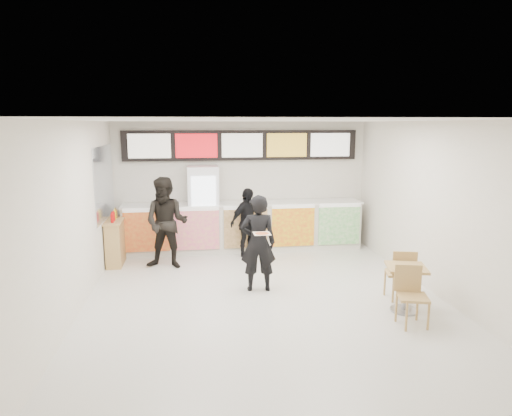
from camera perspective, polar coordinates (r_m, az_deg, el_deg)
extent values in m
plane|color=beige|center=(7.96, 1.08, -11.25)|extent=(7.00, 7.00, 0.00)
plane|color=white|center=(7.39, 1.16, 10.90)|extent=(7.00, 7.00, 0.00)
plane|color=silver|center=(10.96, -1.79, 2.90)|extent=(6.00, 0.00, 6.00)
plane|color=silver|center=(7.66, -21.64, -1.15)|extent=(0.00, 7.00, 7.00)
plane|color=silver|center=(8.53, 21.44, -0.01)|extent=(0.00, 7.00, 7.00)
cube|color=silver|center=(10.73, -1.53, -2.42)|extent=(5.50, 0.70, 1.10)
cube|color=silver|center=(10.62, -1.54, 0.58)|extent=(5.56, 0.76, 0.04)
cube|color=red|center=(10.34, -13.51, -2.90)|extent=(0.99, 0.02, 0.90)
cube|color=#D62F81|center=(10.29, -7.39, -2.76)|extent=(0.99, 0.02, 0.90)
cube|color=brown|center=(10.35, -1.29, -2.59)|extent=(0.99, 0.02, 0.90)
cube|color=yellow|center=(10.53, 4.67, -2.39)|extent=(0.99, 0.02, 0.90)
cube|color=green|center=(10.83, 10.36, -2.18)|extent=(0.99, 0.02, 0.90)
cube|color=black|center=(10.79, -1.77, 7.85)|extent=(5.50, 0.12, 0.70)
cube|color=white|center=(10.70, -13.19, 7.55)|extent=(0.95, 0.02, 0.55)
cube|color=red|center=(10.66, -7.45, 7.73)|extent=(0.95, 0.02, 0.55)
cube|color=white|center=(10.72, -1.73, 7.83)|extent=(0.95, 0.02, 0.55)
cube|color=gold|center=(10.89, 3.88, 7.85)|extent=(0.95, 0.02, 0.55)
cube|color=white|center=(11.16, 9.26, 7.80)|extent=(0.95, 0.02, 0.55)
cube|color=white|center=(10.60, -6.58, -0.16)|extent=(0.70, 0.65, 2.00)
cube|color=white|center=(10.26, -6.53, -0.24)|extent=(0.54, 0.02, 1.50)
cylinder|color=#1E8718|center=(10.42, -7.63, -3.47)|extent=(0.07, 0.07, 0.22)
cylinder|color=#FF5D15|center=(10.42, -6.86, -3.45)|extent=(0.07, 0.07, 0.22)
cylinder|color=red|center=(10.42, -6.09, -3.43)|extent=(0.07, 0.07, 0.22)
cylinder|color=#173AB3|center=(10.43, -5.32, -3.41)|extent=(0.07, 0.07, 0.22)
cylinder|color=#FF5D15|center=(10.34, -7.68, -1.42)|extent=(0.07, 0.07, 0.22)
cylinder|color=red|center=(10.34, -6.90, -1.40)|extent=(0.07, 0.07, 0.22)
cylinder|color=#173AB3|center=(10.34, -6.13, -1.38)|extent=(0.07, 0.07, 0.22)
cylinder|color=#1E8718|center=(10.34, -5.35, -1.36)|extent=(0.07, 0.07, 0.22)
cylinder|color=red|center=(10.26, -7.73, 0.65)|extent=(0.07, 0.07, 0.22)
cylinder|color=#173AB3|center=(10.27, -6.95, 0.67)|extent=(0.07, 0.07, 0.22)
cylinder|color=#1E8718|center=(10.27, -6.17, 0.69)|extent=(0.07, 0.07, 0.22)
cylinder|color=#FF5D15|center=(10.27, -5.39, 0.71)|extent=(0.07, 0.07, 0.22)
cylinder|color=#173AB3|center=(10.21, -7.78, 2.75)|extent=(0.07, 0.07, 0.22)
cylinder|color=#1E8718|center=(10.21, -6.99, 2.77)|extent=(0.07, 0.07, 0.22)
cylinder|color=#FF5D15|center=(10.21, -6.21, 2.79)|extent=(0.07, 0.07, 0.22)
cylinder|color=red|center=(10.22, -5.42, 2.81)|extent=(0.07, 0.07, 0.22)
cube|color=#B2B7BF|center=(9.99, -18.44, 3.07)|extent=(0.01, 2.00, 1.50)
imported|color=black|center=(8.08, 0.25, -4.41)|extent=(0.66, 0.46, 1.74)
imported|color=black|center=(9.51, -11.12, -1.86)|extent=(1.07, 0.92, 1.89)
imported|color=black|center=(10.15, -1.13, -1.85)|extent=(0.97, 0.83, 1.56)
cube|color=beige|center=(7.58, 0.74, -3.21)|extent=(0.28, 0.28, 0.01)
cone|color=#CC7233|center=(7.58, 0.74, -3.14)|extent=(0.36, 0.36, 0.02)
cube|color=tan|center=(7.60, 18.30, -7.08)|extent=(0.73, 0.73, 0.04)
cylinder|color=gray|center=(7.71, 18.14, -9.68)|extent=(0.08, 0.08, 0.71)
cylinder|color=gray|center=(7.83, 17.99, -12.03)|extent=(0.44, 0.44, 0.03)
cube|color=tan|center=(7.18, 19.03, -10.49)|extent=(0.51, 0.51, 0.04)
cube|color=tan|center=(7.26, 18.46, -8.31)|extent=(0.39, 0.13, 0.42)
cube|color=tan|center=(8.19, 17.44, -7.80)|extent=(0.51, 0.51, 0.04)
cube|color=tan|center=(7.96, 18.11, -6.64)|extent=(0.39, 0.13, 0.42)
cube|color=tan|center=(10.12, -17.16, -4.24)|extent=(0.30, 0.81, 0.91)
cube|color=tan|center=(10.01, -17.31, -1.60)|extent=(0.34, 0.85, 0.04)
cylinder|color=red|center=(9.77, -17.55, -1.23)|extent=(0.06, 0.06, 0.18)
cylinder|color=red|center=(9.94, -17.39, -1.03)|extent=(0.06, 0.06, 0.18)
cylinder|color=yellow|center=(10.10, -17.23, -0.84)|extent=(0.06, 0.06, 0.18)
cylinder|color=brown|center=(10.26, -17.09, -0.66)|extent=(0.06, 0.06, 0.18)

